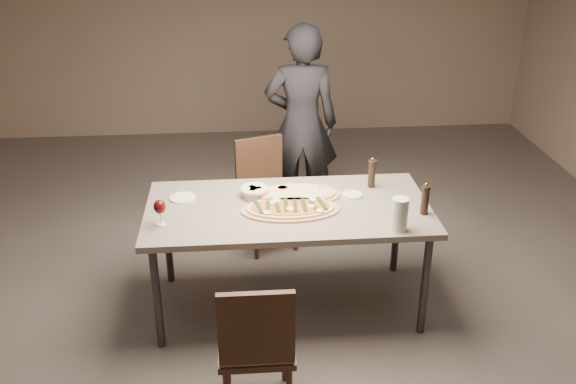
{
  "coord_description": "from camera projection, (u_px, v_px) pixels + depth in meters",
  "views": [
    {
      "loc": [
        -0.31,
        -3.63,
        2.57
      ],
      "look_at": [
        0.0,
        0.0,
        0.85
      ],
      "focal_mm": 40.0,
      "sensor_mm": 36.0,
      "label": 1
    }
  ],
  "objects": [
    {
      "name": "room",
      "position": [
        288.0,
        108.0,
        3.79
      ],
      "size": [
        7.0,
        7.0,
        7.0
      ],
      "color": "#554F49",
      "rests_on": "ground"
    },
    {
      "name": "dining_table",
      "position": [
        288.0,
        214.0,
        4.09
      ],
      "size": [
        1.8,
        0.9,
        0.75
      ],
      "color": "gray",
      "rests_on": "ground"
    },
    {
      "name": "zucchini_pizza",
      "position": [
        291.0,
        208.0,
        4.0
      ],
      "size": [
        0.62,
        0.34,
        0.05
      ],
      "rotation": [
        0.0,
        0.0,
        -0.13
      ],
      "color": "tan",
      "rests_on": "dining_table"
    },
    {
      "name": "ham_pizza",
      "position": [
        296.0,
        194.0,
        4.19
      ],
      "size": [
        0.59,
        0.33,
        0.04
      ],
      "rotation": [
        0.0,
        0.0,
        -0.12
      ],
      "color": "tan",
      "rests_on": "dining_table"
    },
    {
      "name": "bread_basket",
      "position": [
        254.0,
        191.0,
        4.18
      ],
      "size": [
        0.19,
        0.19,
        0.07
      ],
      "rotation": [
        0.0,
        0.0,
        0.28
      ],
      "color": "beige",
      "rests_on": "dining_table"
    },
    {
      "name": "oil_dish",
      "position": [
        352.0,
        195.0,
        4.2
      ],
      "size": [
        0.13,
        0.13,
        0.02
      ],
      "rotation": [
        0.0,
        0.0,
        -0.23
      ],
      "color": "white",
      "rests_on": "dining_table"
    },
    {
      "name": "pepper_mill_left",
      "position": [
        372.0,
        173.0,
        4.29
      ],
      "size": [
        0.05,
        0.05,
        0.21
      ],
      "rotation": [
        0.0,
        0.0,
        0.36
      ],
      "color": "black",
      "rests_on": "dining_table"
    },
    {
      "name": "pepper_mill_right",
      "position": [
        425.0,
        199.0,
        3.93
      ],
      "size": [
        0.05,
        0.05,
        0.21
      ],
      "rotation": [
        0.0,
        0.0,
        -0.13
      ],
      "color": "black",
      "rests_on": "dining_table"
    },
    {
      "name": "carafe",
      "position": [
        400.0,
        214.0,
        3.74
      ],
      "size": [
        0.1,
        0.1,
        0.2
      ],
      "rotation": [
        0.0,
        0.0,
        -0.19
      ],
      "color": "silver",
      "rests_on": "dining_table"
    },
    {
      "name": "wine_glass",
      "position": [
        160.0,
        208.0,
        3.79
      ],
      "size": [
        0.07,
        0.07,
        0.16
      ],
      "rotation": [
        0.0,
        0.0,
        0.35
      ],
      "color": "silver",
      "rests_on": "dining_table"
    },
    {
      "name": "side_plate",
      "position": [
        183.0,
        198.0,
        4.17
      ],
      "size": [
        0.17,
        0.17,
        0.01
      ],
      "rotation": [
        0.0,
        0.0,
        0.37
      ],
      "color": "white",
      "rests_on": "dining_table"
    },
    {
      "name": "chair_near",
      "position": [
        256.0,
        342.0,
        3.28
      ],
      "size": [
        0.4,
        0.4,
        0.84
      ],
      "rotation": [
        0.0,
        0.0,
        -0.01
      ],
      "color": "#40271A",
      "rests_on": "ground"
    },
    {
      "name": "chair_far",
      "position": [
        264.0,
        187.0,
        4.99
      ],
      "size": [
        0.51,
        0.51,
        0.85
      ],
      "rotation": [
        0.0,
        0.0,
        3.47
      ],
      "color": "#40271A",
      "rests_on": "ground"
    },
    {
      "name": "diner",
      "position": [
        301.0,
        124.0,
        5.25
      ],
      "size": [
        0.63,
        0.43,
        1.66
      ],
      "primitive_type": "imported",
      "rotation": [
        0.0,
        0.0,
        3.08
      ],
      "color": "black",
      "rests_on": "ground"
    }
  ]
}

